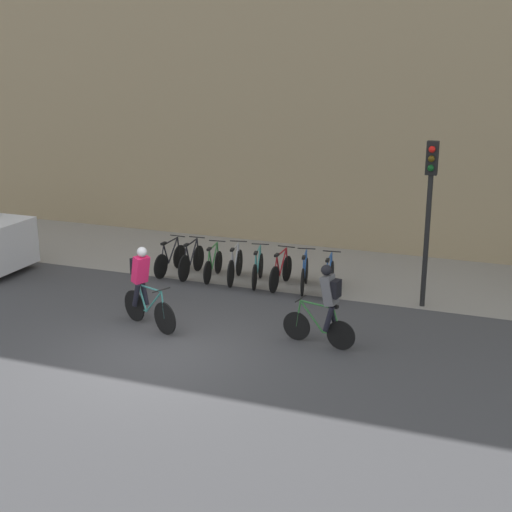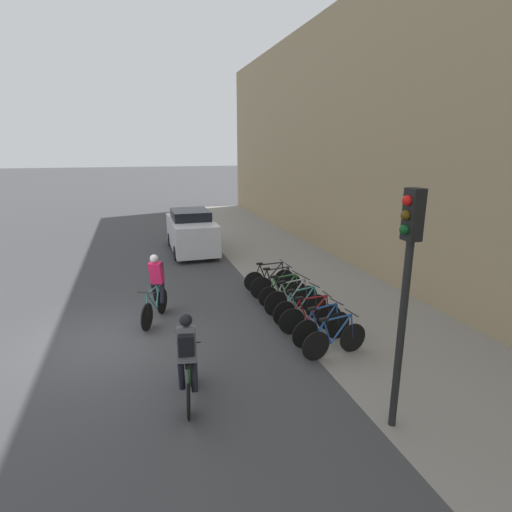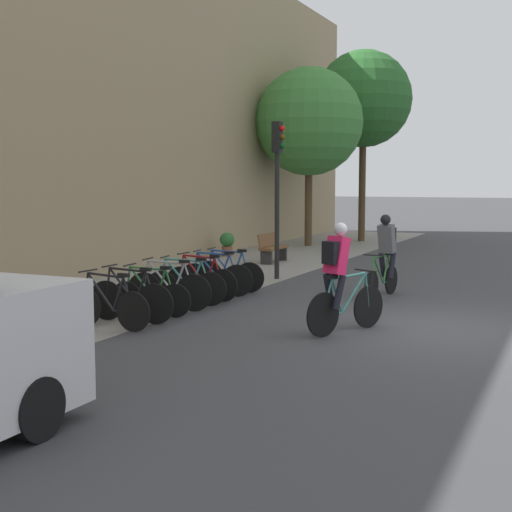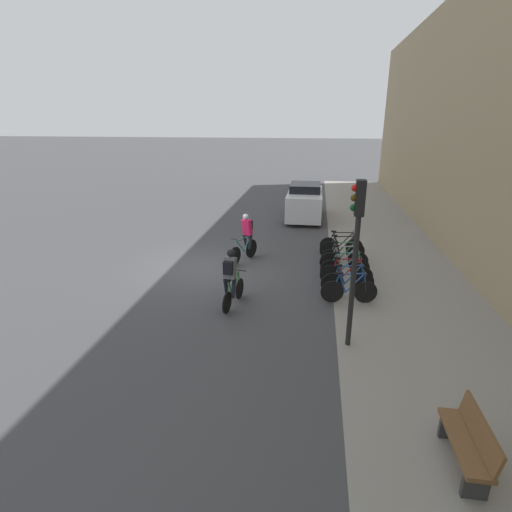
% 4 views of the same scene
% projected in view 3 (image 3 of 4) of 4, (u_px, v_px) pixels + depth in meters
% --- Properties ---
extents(ground, '(200.00, 200.00, 0.00)m').
position_uv_depth(ground, '(434.00, 329.00, 11.85)').
color(ground, '#3D3D3F').
extents(kerb_strip, '(44.00, 4.50, 0.01)m').
position_uv_depth(kerb_strip, '(102.00, 301.00, 14.64)').
color(kerb_strip, gray).
rests_on(kerb_strip, ground).
extents(cyclist_pink, '(1.67, 0.79, 1.80)m').
position_uv_depth(cyclist_pink, '(340.00, 276.00, 11.37)').
color(cyclist_pink, black).
rests_on(cyclist_pink, ground).
extents(cyclist_grey, '(1.61, 0.53, 1.75)m').
position_uv_depth(cyclist_grey, '(385.00, 252.00, 15.15)').
color(cyclist_grey, black).
rests_on(cyclist_grey, ground).
extents(parked_bike_0, '(0.46, 1.67, 0.97)m').
position_uv_depth(parked_bike_0, '(109.00, 305.00, 11.80)').
color(parked_bike_0, black).
rests_on(parked_bike_0, ground).
extents(parked_bike_1, '(0.46, 1.69, 0.99)m').
position_uv_depth(parked_bike_1, '(131.00, 299.00, 12.38)').
color(parked_bike_1, black).
rests_on(parked_bike_1, ground).
extents(parked_bike_2, '(0.46, 1.58, 0.94)m').
position_uv_depth(parked_bike_2, '(151.00, 295.00, 12.95)').
color(parked_bike_2, black).
rests_on(parked_bike_2, ground).
extents(parked_bike_3, '(0.46, 1.70, 0.99)m').
position_uv_depth(parked_bike_3, '(169.00, 289.00, 13.52)').
color(parked_bike_3, black).
rests_on(parked_bike_3, ground).
extents(parked_bike_4, '(0.50, 1.66, 0.97)m').
position_uv_depth(parked_bike_4, '(186.00, 285.00, 14.10)').
color(parked_bike_4, black).
rests_on(parked_bike_4, ground).
extents(parked_bike_5, '(0.46, 1.68, 0.97)m').
position_uv_depth(parked_bike_5, '(201.00, 281.00, 14.67)').
color(parked_bike_5, black).
rests_on(parked_bike_5, ground).
extents(parked_bike_6, '(0.49, 1.63, 0.98)m').
position_uv_depth(parked_bike_6, '(216.00, 277.00, 15.25)').
color(parked_bike_6, black).
rests_on(parked_bike_6, ground).
extents(parked_bike_7, '(0.46, 1.63, 0.97)m').
position_uv_depth(parked_bike_7, '(229.00, 274.00, 15.82)').
color(parked_bike_7, black).
rests_on(parked_bike_7, ground).
extents(traffic_light_pole, '(0.26, 0.30, 3.91)m').
position_uv_depth(traffic_light_pole, '(278.00, 171.00, 17.63)').
color(traffic_light_pole, black).
rests_on(traffic_light_pole, ground).
extents(bench, '(1.42, 0.44, 0.89)m').
position_uv_depth(bench, '(272.00, 247.00, 21.51)').
color(bench, brown).
rests_on(bench, ground).
extents(street_tree_0, '(4.04, 4.04, 6.70)m').
position_uv_depth(street_tree_0, '(309.00, 122.00, 26.67)').
color(street_tree_0, '#4C3823').
rests_on(street_tree_0, ground).
extents(street_tree_1, '(3.89, 3.89, 7.71)m').
position_uv_depth(street_tree_1, '(363.00, 99.00, 28.74)').
color(street_tree_1, '#4C3823').
rests_on(street_tree_1, ground).
extents(potted_plant, '(0.48, 0.48, 0.78)m').
position_uv_depth(potted_plant, '(227.00, 243.00, 23.35)').
color(potted_plant, brown).
rests_on(potted_plant, ground).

